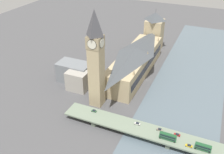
# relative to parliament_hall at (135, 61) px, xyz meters

# --- Properties ---
(ground_plane) EXTENTS (600.00, 600.00, 0.00)m
(ground_plane) POSITION_rel_parliament_hall_xyz_m (-15.94, 8.00, -14.21)
(ground_plane) COLOR #4C4C4F
(river_water) EXTENTS (64.08, 360.00, 0.30)m
(river_water) POSITION_rel_parliament_hall_xyz_m (-53.98, 8.00, -14.06)
(river_water) COLOR slate
(river_water) RESTS_ON ground_plane
(parliament_hall) EXTENTS (26.34, 105.15, 28.61)m
(parliament_hall) POSITION_rel_parliament_hall_xyz_m (0.00, 0.00, 0.00)
(parliament_hall) COLOR tan
(parliament_hall) RESTS_ON ground_plane
(clock_tower) EXTENTS (11.46, 11.46, 80.45)m
(clock_tower) POSITION_rel_parliament_hall_xyz_m (12.02, 61.71, 28.42)
(clock_tower) COLOR tan
(clock_tower) RESTS_ON ground_plane
(victoria_tower) EXTENTS (19.93, 19.93, 49.30)m
(victoria_tower) POSITION_rel_parliament_hall_xyz_m (0.05, -66.54, 8.44)
(victoria_tower) COLOR tan
(victoria_tower) RESTS_ON ground_plane
(road_bridge) EXTENTS (160.17, 15.50, 5.62)m
(road_bridge) POSITION_rel_parliament_hall_xyz_m (-53.98, 82.60, -9.61)
(road_bridge) COLOR #5D6A59
(road_bridge) RESTS_ON ground_plane
(double_decker_bus_lead) EXTENTS (11.47, 2.49, 4.91)m
(double_decker_bus_lead) POSITION_rel_parliament_hall_xyz_m (-52.83, 85.82, -5.89)
(double_decker_bus_lead) COLOR #235B33
(double_decker_bus_lead) RESTS_ON road_bridge
(double_decker_bus_rear) EXTENTS (10.31, 2.58, 4.59)m
(double_decker_bus_rear) POSITION_rel_parliament_hall_xyz_m (-75.45, 85.95, -6.06)
(double_decker_bus_rear) COLOR #235B33
(double_decker_bus_rear) RESTS_ON road_bridge
(car_northbound_lead) EXTENTS (4.31, 1.77, 1.40)m
(car_northbound_lead) POSITION_rel_parliament_hall_xyz_m (-57.99, 79.32, -7.90)
(car_northbound_lead) COLOR maroon
(car_northbound_lead) RESTS_ON road_bridge
(car_northbound_mid) EXTENTS (4.19, 1.85, 1.47)m
(car_northbound_mid) POSITION_rel_parliament_hall_xyz_m (-45.69, 79.21, -7.87)
(car_northbound_mid) COLOR slate
(car_northbound_mid) RESTS_ON road_bridge
(car_northbound_tail) EXTENTS (4.55, 1.85, 1.29)m
(car_northbound_tail) POSITION_rel_parliament_hall_xyz_m (-67.04, 86.36, -7.95)
(car_northbound_tail) COLOR gold
(car_northbound_tail) RESTS_ON road_bridge
(car_southbound_lead) EXTENTS (4.32, 1.86, 1.49)m
(car_southbound_lead) POSITION_rel_parliament_hall_xyz_m (-29.40, 79.59, -7.85)
(car_southbound_lead) COLOR silver
(car_southbound_lead) RESTS_ON road_bridge
(car_southbound_mid) EXTENTS (3.96, 1.93, 1.43)m
(car_southbound_mid) POSITION_rel_parliament_hall_xyz_m (6.16, 79.06, -7.89)
(car_southbound_mid) COLOR #2D5638
(car_southbound_mid) RESTS_ON road_bridge
(city_block_west) EXTENTS (31.60, 18.15, 19.37)m
(city_block_west) POSITION_rel_parliament_hall_xyz_m (48.20, 37.97, -4.53)
(city_block_west) COLOR slate
(city_block_west) RESTS_ON ground_plane
(city_block_center) EXTENTS (19.05, 14.09, 18.05)m
(city_block_center) POSITION_rel_parliament_hall_xyz_m (38.17, 49.01, -5.18)
(city_block_center) COLOR #A39E93
(city_block_center) RESTS_ON ground_plane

